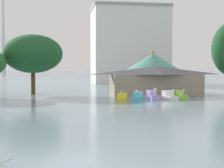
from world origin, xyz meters
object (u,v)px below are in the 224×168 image
at_px(pedal_boat_lime, 179,96).
at_px(pedal_boat_yellow, 122,98).
at_px(shoreline_tree_mid, 33,54).
at_px(boathouse, 156,80).
at_px(background_building_block, 129,45).
at_px(pedal_boat_lavender, 152,96).
at_px(pedal_boat_cyan, 138,97).
at_px(pedal_boat_white, 169,96).
at_px(green_roof_pavilion, 153,70).
at_px(distant_broadcast_tower, 3,8).

bearing_deg(pedal_boat_lime, pedal_boat_yellow, -101.79).
bearing_deg(shoreline_tree_mid, boathouse, -17.48).
bearing_deg(background_building_block, pedal_boat_lavender, -98.99).
height_order(pedal_boat_cyan, pedal_boat_lavender, pedal_boat_lavender).
xyz_separation_m(pedal_boat_cyan, pedal_boat_lavender, (2.47, 1.13, 0.07)).
height_order(pedal_boat_white, pedal_boat_lime, pedal_boat_white).
bearing_deg(green_roof_pavilion, distant_broadcast_tower, 103.14).
bearing_deg(shoreline_tree_mid, green_roof_pavilion, 6.64).
xyz_separation_m(pedal_boat_white, pedal_boat_lime, (1.86, 0.74, 0.00)).
bearing_deg(background_building_block, pedal_boat_yellow, -102.70).
xyz_separation_m(pedal_boat_lavender, green_roof_pavilion, (4.95, 17.42, 3.87)).
bearing_deg(pedal_boat_cyan, shoreline_tree_mid, -115.58).
height_order(pedal_boat_cyan, shoreline_tree_mid, shoreline_tree_mid).
xyz_separation_m(pedal_boat_lavender, distant_broadcast_tower, (-59.14, 291.92, 59.38)).
distance_m(pedal_boat_cyan, distant_broadcast_tower, 304.34).
distance_m(pedal_boat_yellow, background_building_block, 71.39).
bearing_deg(shoreline_tree_mid, background_building_block, 61.34).
height_order(pedal_boat_cyan, green_roof_pavilion, green_roof_pavilion).
bearing_deg(distant_broadcast_tower, pedal_boat_white, -78.12).
relative_size(pedal_boat_cyan, shoreline_tree_mid, 0.25).
xyz_separation_m(pedal_boat_lime, boathouse, (-1.37, 7.82, 2.14)).
xyz_separation_m(pedal_boat_white, boathouse, (0.49, 8.56, 2.15)).
xyz_separation_m(pedal_boat_lavender, pedal_boat_white, (2.39, -0.51, -0.04)).
relative_size(pedal_boat_cyan, pedal_boat_white, 0.84).
xyz_separation_m(pedal_boat_cyan, distant_broadcast_tower, (-56.68, 293.05, 59.45)).
xyz_separation_m(pedal_boat_lavender, shoreline_tree_mid, (-18.27, 14.72, 6.80)).
bearing_deg(boathouse, pedal_boat_white, -93.29).
relative_size(pedal_boat_lavender, shoreline_tree_mid, 0.25).
xyz_separation_m(boathouse, distant_broadcast_tower, (-62.03, 283.87, 57.28)).
height_order(pedal_boat_lavender, background_building_block, background_building_block).
xyz_separation_m(background_building_block, distant_broadcast_tower, (-69.86, 224.16, 47.13)).
bearing_deg(green_roof_pavilion, pedal_boat_yellow, -117.95).
bearing_deg(boathouse, pedal_boat_lime, -80.07).
height_order(green_roof_pavilion, shoreline_tree_mid, shoreline_tree_mid).
distance_m(pedal_boat_yellow, pedal_boat_lime, 9.05).
bearing_deg(pedal_boat_yellow, pedal_boat_cyan, 99.52).
bearing_deg(pedal_boat_white, pedal_boat_yellow, -102.92).
bearing_deg(boathouse, distant_broadcast_tower, 102.33).
height_order(pedal_boat_yellow, distant_broadcast_tower, distant_broadcast_tower).
relative_size(pedal_boat_lavender, distant_broadcast_tower, 0.02).
distance_m(pedal_boat_lavender, shoreline_tree_mid, 24.43).
bearing_deg(pedal_boat_lavender, boathouse, 148.03).
xyz_separation_m(boathouse, shoreline_tree_mid, (-21.16, 6.66, 4.70)).
relative_size(background_building_block, distant_broadcast_tower, 0.17).
distance_m(pedal_boat_yellow, green_roof_pavilion, 21.04).
height_order(pedal_boat_white, boathouse, boathouse).
xyz_separation_m(pedal_boat_yellow, pedal_boat_cyan, (2.27, -0.31, 0.08)).
relative_size(pedal_boat_yellow, pedal_boat_white, 0.85).
bearing_deg(boathouse, green_roof_pavilion, 77.59).
relative_size(pedal_boat_lavender, pedal_boat_lime, 0.89).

